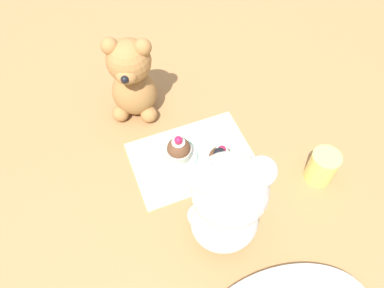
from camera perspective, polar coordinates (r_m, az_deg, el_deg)
ground_plane at (r=0.87m, az=0.00°, el=-2.12°), size 4.00×4.00×0.00m
knitted_placemat at (r=0.87m, az=0.00°, el=-2.01°), size 0.28×0.19×0.01m
teddy_bear_cream at (r=0.66m, az=5.29°, el=-9.20°), size 0.15×0.15×0.27m
teddy_bear_tan at (r=0.89m, az=-9.16°, el=9.66°), size 0.14×0.13×0.22m
cupcake_near_cream_bear at (r=0.83m, az=4.39°, el=-2.38°), size 0.06×0.06×0.07m
saucer_plate at (r=0.87m, az=-1.97°, el=-1.80°), size 0.08×0.08×0.01m
cupcake_near_tan_bear at (r=0.85m, az=-2.02°, el=-0.87°), size 0.06×0.06×0.07m
juice_glass at (r=0.86m, az=19.21°, el=-3.30°), size 0.06×0.06×0.08m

